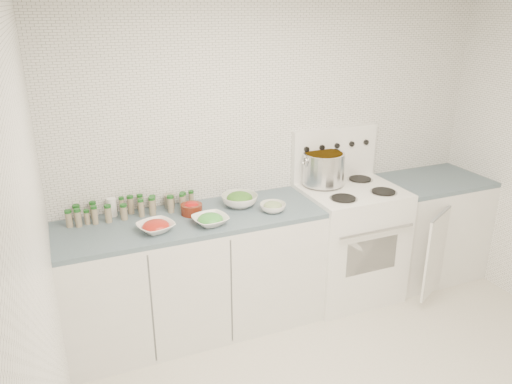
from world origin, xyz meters
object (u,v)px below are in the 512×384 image
object	(u,v)px
bowl_tomato	(156,226)
bowl_snowpea	(210,220)
stove	(348,238)
stock_pot	(323,167)

from	to	relation	value
bowl_tomato	bowl_snowpea	size ratio (longest dim) A/B	1.07
stove	bowl_snowpea	size ratio (longest dim) A/B	5.02
stock_pot	bowl_snowpea	world-z (taller)	stock_pot
stock_pot	bowl_tomato	distance (m)	1.45
stock_pot	bowl_tomato	size ratio (longest dim) A/B	1.21
stove	stock_pot	world-z (taller)	stove
stock_pot	stove	bearing A→B (deg)	-44.15
stove	stock_pot	bearing A→B (deg)	135.85
stock_pot	bowl_tomato	xyz separation A→B (m)	(-1.41, -0.28, -0.15)
stove	bowl_snowpea	xyz separation A→B (m)	(-1.22, -0.15, 0.44)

